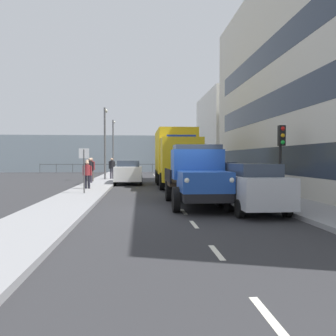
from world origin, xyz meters
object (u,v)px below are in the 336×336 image
pedestrian_strolling (87,170)px  lamp_post_promenade (105,136)px  lamp_post_far (113,142)px  street_sign (84,163)px  truck_vintage_blue (197,177)px  pedestrian_with_bag (87,173)px  traffic_light_near (281,145)px  pedestrian_in_dark_coat (90,168)px  car_silver_kerbside_near (250,186)px  lorry_cargo_yellow (176,156)px  car_white_oppositeside_0 (129,172)px  pedestrian_couple_a (91,167)px  pedestrian_by_lamp (112,166)px  car_navy_kerbside_1 (217,178)px

pedestrian_strolling → lamp_post_promenade: bearing=-95.0°
lamp_post_far → street_sign: size_ratio=2.67×
truck_vintage_blue → pedestrian_with_bag: bearing=-51.6°
traffic_light_near → street_sign: 9.45m
pedestrian_in_dark_coat → lamp_post_far: 13.91m
pedestrian_with_bag → traffic_light_near: traffic_light_near is taller
car_silver_kerbside_near → pedestrian_with_bag: 10.58m
lorry_cargo_yellow → lamp_post_far: lamp_post_far is taller
pedestrian_with_bag → traffic_light_near: size_ratio=0.49×
lamp_post_promenade → street_sign: lamp_post_promenade is taller
car_white_oppositeside_0 → pedestrian_strolling: (2.59, 2.61, 0.23)m
car_white_oppositeside_0 → lorry_cargo_yellow: bearing=148.4°
pedestrian_strolling → lamp_post_promenade: size_ratio=0.28×
car_silver_kerbside_near → pedestrian_couple_a: 15.98m
pedestrian_with_bag → lorry_cargo_yellow: bearing=-150.7°
truck_vintage_blue → car_white_oppositeside_0: 12.15m
pedestrian_by_lamp → lorry_cargo_yellow: bearing=128.2°
car_navy_kerbside_1 → lamp_post_far: bearing=-71.6°
pedestrian_by_lamp → traffic_light_near: bearing=120.5°
pedestrian_couple_a → pedestrian_in_dark_coat: bearing=94.4°
traffic_light_near → street_sign: bearing=-17.1°
truck_vintage_blue → pedestrian_couple_a: truck_vintage_blue is taller
traffic_light_near → lorry_cargo_yellow: bearing=-66.0°
traffic_light_near → lamp_post_promenade: (9.10, -13.98, 1.25)m
car_navy_kerbside_1 → truck_vintage_blue: bearing=67.1°
pedestrian_in_dark_coat → pedestrian_couple_a: (0.11, -1.43, 0.01)m
pedestrian_by_lamp → lamp_post_far: lamp_post_far is taller
truck_vintage_blue → pedestrian_strolling: (5.67, -9.14, -0.05)m
car_silver_kerbside_near → car_navy_kerbside_1: bearing=-90.0°
pedestrian_in_dark_coat → traffic_light_near: bearing=134.3°
car_silver_kerbside_near → pedestrian_couple_a: size_ratio=2.45×
lorry_cargo_yellow → pedestrian_in_dark_coat: (6.02, -1.60, -0.88)m
car_white_oppositeside_0 → pedestrian_strolling: 3.69m
pedestrian_in_dark_coat → lamp_post_promenade: 4.74m
lorry_cargo_yellow → pedestrian_couple_a: 6.89m
car_white_oppositeside_0 → pedestrian_with_bag: (2.20, 5.10, 0.17)m
car_white_oppositeside_0 → pedestrian_by_lamp: (1.56, -4.15, 0.30)m
pedestrian_by_lamp → lamp_post_promenade: bearing=51.5°
car_white_oppositeside_0 → pedestrian_couple_a: (2.84, -1.01, 0.31)m
lorry_cargo_yellow → car_navy_kerbside_1: size_ratio=1.96×
pedestrian_couple_a → lamp_post_promenade: lamp_post_promenade is taller
traffic_light_near → street_sign: size_ratio=1.42×
car_navy_kerbside_1 → car_silver_kerbside_near: bearing=90.0°
car_silver_kerbside_near → lamp_post_far: lamp_post_far is taller
lorry_cargo_yellow → lamp_post_far: bearing=-70.4°
lamp_post_promenade → street_sign: 11.39m
pedestrian_couple_a → lamp_post_far: lamp_post_far is taller
lorry_cargo_yellow → street_sign: bearing=47.1°
pedestrian_in_dark_coat → lorry_cargo_yellow: bearing=165.2°
lorry_cargo_yellow → pedestrian_strolling: bearing=5.7°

